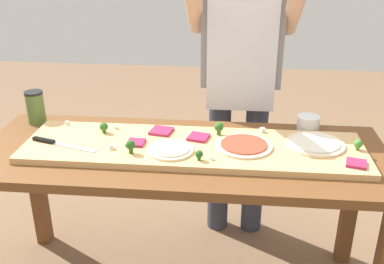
{
  "coord_description": "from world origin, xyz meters",
  "views": [
    {
      "loc": [
        0.21,
        -1.73,
        1.62
      ],
      "look_at": [
        0.04,
        0.02,
        0.83
      ],
      "focal_mm": 41.95,
      "sensor_mm": 36.0,
      "label": 1
    }
  ],
  "objects_px": {
    "cheese_crumble_d": "(116,127)",
    "cheese_crumble_e": "(212,158)",
    "pizza_slice_center": "(356,163)",
    "broccoli_floret_center_right": "(199,154)",
    "sauce_jar": "(35,107)",
    "broccoli_floret_back_right": "(131,146)",
    "cook_center": "(241,65)",
    "chefs_knife": "(55,143)",
    "cheese_crumble_b": "(111,147)",
    "broccoli_floret_front_mid": "(219,127)",
    "pizza_whole_tomato_red": "(244,145)",
    "pizza_slice_far_right": "(136,143)",
    "pizza_slice_far_left": "(161,131)",
    "broccoli_floret_back_left": "(104,127)",
    "cheese_crumble_a": "(262,130)",
    "cheese_crumble_c": "(67,123)",
    "flour_cup": "(308,125)",
    "pizza_whole_white_garlic": "(315,144)",
    "prep_table": "(182,171)",
    "broccoli_floret_front_right": "(358,144)",
    "pizza_whole_cheese_artichoke": "(171,150)"
  },
  "relations": [
    {
      "from": "chefs_knife",
      "to": "flour_cup",
      "type": "relative_size",
      "value": 2.98
    },
    {
      "from": "cheese_crumble_b",
      "to": "flour_cup",
      "type": "relative_size",
      "value": 0.18
    },
    {
      "from": "cheese_crumble_e",
      "to": "chefs_knife",
      "type": "bearing_deg",
      "value": 173.32
    },
    {
      "from": "sauce_jar",
      "to": "cheese_crumble_b",
      "type": "bearing_deg",
      "value": -34.09
    },
    {
      "from": "broccoli_floret_front_mid",
      "to": "broccoli_floret_center_right",
      "type": "bearing_deg",
      "value": -104.93
    },
    {
      "from": "chefs_knife",
      "to": "sauce_jar",
      "type": "distance_m",
      "value": 0.36
    },
    {
      "from": "broccoli_floret_back_left",
      "to": "broccoli_floret_front_mid",
      "type": "bearing_deg",
      "value": 3.0
    },
    {
      "from": "broccoli_floret_front_mid",
      "to": "flour_cup",
      "type": "distance_m",
      "value": 0.44
    },
    {
      "from": "cheese_crumble_d",
      "to": "pizza_slice_far_left",
      "type": "bearing_deg",
      "value": -5.4
    },
    {
      "from": "pizza_whole_white_garlic",
      "to": "prep_table",
      "type": "bearing_deg",
      "value": -175.29
    },
    {
      "from": "cheese_crumble_c",
      "to": "cheese_crumble_b",
      "type": "bearing_deg",
      "value": -40.43
    },
    {
      "from": "pizza_whole_tomato_red",
      "to": "cheese_crumble_d",
      "type": "xyz_separation_m",
      "value": [
        -0.59,
        0.14,
        0.0
      ]
    },
    {
      "from": "cook_center",
      "to": "cheese_crumble_b",
      "type": "bearing_deg",
      "value": -132.18
    },
    {
      "from": "pizza_slice_far_left",
      "to": "cheese_crumble_c",
      "type": "relative_size",
      "value": 5.71
    },
    {
      "from": "pizza_slice_far_right",
      "to": "flour_cup",
      "type": "relative_size",
      "value": 0.71
    },
    {
      "from": "pizza_whole_tomato_red",
      "to": "cheese_crumble_d",
      "type": "distance_m",
      "value": 0.61
    },
    {
      "from": "cheese_crumble_e",
      "to": "pizza_slice_far_left",
      "type": "bearing_deg",
      "value": 134.6
    },
    {
      "from": "broccoli_floret_front_mid",
      "to": "cheese_crumble_e",
      "type": "relative_size",
      "value": 4.84
    },
    {
      "from": "pizza_slice_far_left",
      "to": "pizza_slice_center",
      "type": "distance_m",
      "value": 0.85
    },
    {
      "from": "pizza_whole_white_garlic",
      "to": "cheese_crumble_e",
      "type": "bearing_deg",
      "value": -157.51
    },
    {
      "from": "pizza_slice_far_right",
      "to": "cheese_crumble_a",
      "type": "bearing_deg",
      "value": 18.03
    },
    {
      "from": "pizza_slice_center",
      "to": "broccoli_floret_center_right",
      "type": "bearing_deg",
      "value": -178.07
    },
    {
      "from": "broccoli_floret_front_mid",
      "to": "broccoli_floret_front_right",
      "type": "height_order",
      "value": "broccoli_floret_front_mid"
    },
    {
      "from": "pizza_slice_center",
      "to": "pizza_whole_tomato_red",
      "type": "bearing_deg",
      "value": 164.96
    },
    {
      "from": "cheese_crumble_d",
      "to": "cheese_crumble_e",
      "type": "relative_size",
      "value": 1.22
    },
    {
      "from": "pizza_whole_white_garlic",
      "to": "sauce_jar",
      "type": "bearing_deg",
      "value": 171.82
    },
    {
      "from": "prep_table",
      "to": "cheese_crumble_b",
      "type": "bearing_deg",
      "value": -165.55
    },
    {
      "from": "broccoli_floret_back_left",
      "to": "cheese_crumble_e",
      "type": "height_order",
      "value": "broccoli_floret_back_left"
    },
    {
      "from": "prep_table",
      "to": "cheese_crumble_a",
      "type": "height_order",
      "value": "cheese_crumble_a"
    },
    {
      "from": "prep_table",
      "to": "broccoli_floret_back_left",
      "type": "xyz_separation_m",
      "value": [
        -0.37,
        0.09,
        0.16
      ]
    },
    {
      "from": "pizza_whole_white_garlic",
      "to": "cheese_crumble_e",
      "type": "relative_size",
      "value": 20.28
    },
    {
      "from": "pizza_slice_far_left",
      "to": "cheese_crumble_e",
      "type": "height_order",
      "value": "same"
    },
    {
      "from": "pizza_whole_tomato_red",
      "to": "broccoli_floret_front_mid",
      "type": "xyz_separation_m",
      "value": [
        -0.11,
        0.12,
        0.03
      ]
    },
    {
      "from": "prep_table",
      "to": "broccoli_floret_front_mid",
      "type": "xyz_separation_m",
      "value": [
        0.15,
        0.11,
        0.17
      ]
    },
    {
      "from": "broccoli_floret_back_left",
      "to": "broccoli_floret_center_right",
      "type": "xyz_separation_m",
      "value": [
        0.45,
        -0.23,
        -0.0
      ]
    },
    {
      "from": "pizza_slice_center",
      "to": "cheese_crumble_b",
      "type": "distance_m",
      "value": 0.99
    },
    {
      "from": "broccoli_floret_back_right",
      "to": "cook_center",
      "type": "relative_size",
      "value": 0.03
    },
    {
      "from": "pizza_slice_far_right",
      "to": "sauce_jar",
      "type": "xyz_separation_m",
      "value": [
        -0.55,
        0.25,
        0.05
      ]
    },
    {
      "from": "broccoli_floret_center_right",
      "to": "cheese_crumble_a",
      "type": "height_order",
      "value": "broccoli_floret_center_right"
    },
    {
      "from": "pizza_slice_far_left",
      "to": "prep_table",
      "type": "bearing_deg",
      "value": -47.42
    },
    {
      "from": "prep_table",
      "to": "pizza_slice_far_left",
      "type": "bearing_deg",
      "value": 132.58
    },
    {
      "from": "cheese_crumble_a",
      "to": "cook_center",
      "type": "relative_size",
      "value": 0.01
    },
    {
      "from": "broccoli_floret_center_right",
      "to": "cheese_crumble_e",
      "type": "distance_m",
      "value": 0.06
    },
    {
      "from": "pizza_whole_tomato_red",
      "to": "cook_center",
      "type": "relative_size",
      "value": 0.14
    },
    {
      "from": "broccoli_floret_center_right",
      "to": "cheese_crumble_a",
      "type": "relative_size",
      "value": 2.08
    },
    {
      "from": "pizza_whole_tomato_red",
      "to": "broccoli_floret_back_left",
      "type": "distance_m",
      "value": 0.64
    },
    {
      "from": "pizza_whole_cheese_artichoke",
      "to": "broccoli_floret_front_right",
      "type": "bearing_deg",
      "value": 6.61
    },
    {
      "from": "cook_center",
      "to": "broccoli_floret_center_right",
      "type": "bearing_deg",
      "value": -103.66
    },
    {
      "from": "pizza_slice_far_left",
      "to": "cheese_crumble_e",
      "type": "bearing_deg",
      "value": -45.4
    },
    {
      "from": "cheese_crumble_d",
      "to": "sauce_jar",
      "type": "distance_m",
      "value": 0.44
    }
  ]
}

